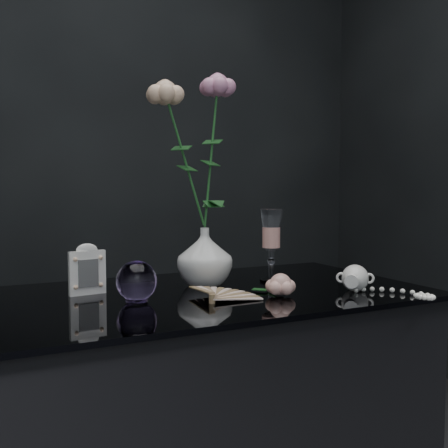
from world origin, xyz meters
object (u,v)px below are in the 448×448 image
vase (205,257)px  picture_frame (87,269)px  wine_glass (271,246)px  loose_rose (281,285)px  paperweight (137,281)px  pearl_jar (355,277)px

vase → picture_frame: vase is taller
wine_glass → picture_frame: wine_glass is taller
picture_frame → loose_rose: size_ratio=0.78×
paperweight → wine_glass: bearing=11.1°
loose_rose → pearl_jar: 0.20m
wine_glass → paperweight: 0.40m
vase → picture_frame: size_ratio=1.23×
vase → pearl_jar: bearing=-36.6°
paperweight → vase: bearing=27.0°
wine_glass → loose_rose: 0.20m
wine_glass → loose_rose: wine_glass is taller
vase → picture_frame: bearing=177.4°
pearl_jar → wine_glass: bearing=158.5°
picture_frame → loose_rose: picture_frame is taller
vase → wine_glass: size_ratio=0.77×
vase → paperweight: 0.24m
picture_frame → vase: bearing=-9.9°
paperweight → picture_frame: bearing=124.1°
pearl_jar → vase: bearing=179.6°
vase → paperweight: bearing=-153.0°
paperweight → loose_rose: bearing=-16.1°
picture_frame → pearl_jar: size_ratio=0.51×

